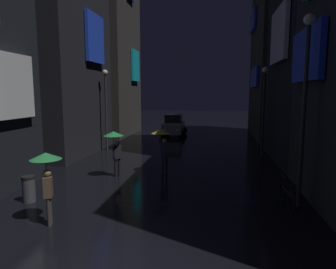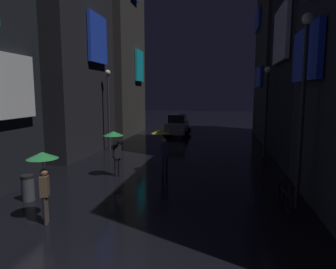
# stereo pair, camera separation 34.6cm
# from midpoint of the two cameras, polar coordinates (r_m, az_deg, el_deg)

# --- Properties ---
(building_right_far) EXTENTS (4.25, 8.13, 14.78)m
(building_right_far) POSITION_cam_midpoint_polar(r_m,az_deg,el_deg) (27.94, 20.23, 14.75)
(building_right_far) COLOR #33302D
(building_right_far) RESTS_ON ground
(pedestrian_midstreet_left_green) EXTENTS (0.90, 0.90, 2.12)m
(pedestrian_midstreet_left_green) POSITION_cam_midpoint_polar(r_m,az_deg,el_deg) (13.76, -10.84, -1.25)
(pedestrian_midstreet_left_green) COLOR black
(pedestrian_midstreet_left_green) RESTS_ON ground
(pedestrian_far_right_yellow) EXTENTS (0.90, 0.90, 2.12)m
(pedestrian_far_right_yellow) POSITION_cam_midpoint_polar(r_m,az_deg,el_deg) (14.28, -1.86, -0.79)
(pedestrian_far_right_yellow) COLOR #2D2D38
(pedestrian_far_right_yellow) RESTS_ON ground
(pedestrian_midstreet_centre_green) EXTENTS (0.90, 0.90, 2.12)m
(pedestrian_midstreet_centre_green) POSITION_cam_midpoint_polar(r_m,az_deg,el_deg) (9.44, -23.12, -5.94)
(pedestrian_midstreet_centre_green) COLOR #38332D
(pedestrian_midstreet_centre_green) RESTS_ON ground
(bicycle_parked_at_storefront) EXTENTS (0.16, 1.82, 0.96)m
(bicycle_parked_at_storefront) POSITION_cam_midpoint_polar(r_m,az_deg,el_deg) (10.96, 20.87, -10.90)
(bicycle_parked_at_storefront) COLOR black
(bicycle_parked_at_storefront) RESTS_ON ground
(car_distant) EXTENTS (2.33, 4.19, 1.92)m
(car_distant) POSITION_cam_midpoint_polar(r_m,az_deg,el_deg) (27.05, 0.74, 1.74)
(car_distant) COLOR #99999E
(car_distant) RESTS_ON ground
(streetlamp_right_near) EXTENTS (0.36, 0.36, 6.29)m
(streetlamp_right_near) POSITION_cam_midpoint_polar(r_m,az_deg,el_deg) (10.63, 23.78, 7.45)
(streetlamp_right_near) COLOR #2D2D33
(streetlamp_right_near) RESTS_ON ground
(streetlamp_right_far) EXTENTS (0.36, 0.36, 5.35)m
(streetlamp_right_far) POSITION_cam_midpoint_polar(r_m,az_deg,el_deg) (18.75, 17.27, 6.12)
(streetlamp_right_far) COLOR #2D2D33
(streetlamp_right_far) RESTS_ON ground
(streetlamp_left_far) EXTENTS (0.36, 0.36, 5.34)m
(streetlamp_left_far) POSITION_cam_midpoint_polar(r_m,az_deg,el_deg) (20.32, -12.24, 6.39)
(streetlamp_left_far) COLOR #2D2D33
(streetlamp_left_far) RESTS_ON ground
(trash_bin) EXTENTS (0.46, 0.46, 0.93)m
(trash_bin) POSITION_cam_midpoint_polar(r_m,az_deg,el_deg) (11.88, -25.76, -9.31)
(trash_bin) COLOR #3F3F47
(trash_bin) RESTS_ON ground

